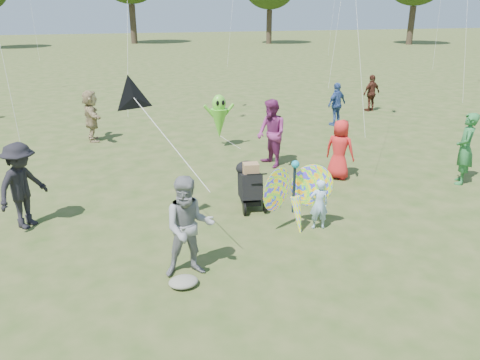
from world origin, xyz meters
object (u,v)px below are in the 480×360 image
object	(u,v)px
crowd_b	(22,186)
crowd_f	(465,149)
jogging_stroller	(249,182)
crowd_a	(340,150)
adult_man	(189,227)
crowd_d	(91,116)
crowd_c	(337,104)
crowd_h	(371,93)
crowd_e	(271,134)
child_girl	(319,204)
butterfly_kite	(296,196)
alien_kite	(219,118)

from	to	relation	value
crowd_b	crowd_f	xyz separation A→B (m)	(10.56, -0.45, 0.02)
crowd_f	jogging_stroller	bearing A→B (deg)	-51.93
crowd_a	jogging_stroller	xyz separation A→B (m)	(-2.88, -1.17, -0.19)
adult_man	crowd_d	distance (m)	9.55
crowd_b	jogging_stroller	size ratio (longest dim) A/B	1.67
crowd_a	crowd_c	distance (m)	6.10
crowd_b	crowd_f	world-z (taller)	crowd_f
crowd_h	crowd_e	bearing A→B (deg)	24.46
child_girl	crowd_f	distance (m)	4.95
crowd_a	crowd_h	bearing A→B (deg)	-77.77
crowd_f	butterfly_kite	xyz separation A→B (m)	(-5.24, -1.29, -0.19)
alien_kite	crowd_b	bearing A→B (deg)	-139.34
crowd_e	crowd_f	distance (m)	5.09
child_girl	crowd_b	distance (m)	6.11
crowd_e	jogging_stroller	bearing A→B (deg)	-39.46
crowd_f	crowd_h	bearing A→B (deg)	-157.62
child_girl	crowd_h	xyz separation A→B (m)	(7.31, 10.03, 0.26)
crowd_h	crowd_b	bearing A→B (deg)	15.67
crowd_f	alien_kite	world-z (taller)	crowd_f
crowd_e	crowd_f	world-z (taller)	crowd_e
crowd_d	jogging_stroller	world-z (taller)	crowd_d
crowd_a	crowd_b	size ratio (longest dim) A/B	0.88
butterfly_kite	alien_kite	distance (m)	6.32
adult_man	crowd_f	size ratio (longest dim) A/B	0.96
crowd_c	butterfly_kite	xyz separation A→B (m)	(-5.09, -8.00, -0.08)
adult_man	butterfly_kite	xyz separation A→B (m)	(2.39, 1.08, -0.15)
crowd_b	crowd_d	distance (m)	6.73
crowd_c	crowd_e	world-z (taller)	crowd_e
crowd_b	crowd_e	xyz separation A→B (m)	(6.27, 2.29, 0.05)
adult_man	crowd_c	size ratio (longest dim) A/B	1.08
butterfly_kite	crowd_d	bearing A→B (deg)	115.45
crowd_b	crowd_c	distance (m)	12.15
crowd_h	jogging_stroller	xyz separation A→B (m)	(-8.35, -8.57, -0.18)
crowd_c	crowd_e	size ratio (longest dim) A/B	0.85
adult_man	jogging_stroller	bearing A→B (deg)	57.85
crowd_f	crowd_h	distance (m)	9.03
crowd_b	crowd_c	size ratio (longest dim) A/B	1.11
crowd_e	jogging_stroller	size ratio (longest dim) A/B	1.77
crowd_h	alien_kite	bearing A→B (deg)	8.62
crowd_b	crowd_h	distance (m)	15.48
crowd_a	crowd_f	world-z (taller)	crowd_f
crowd_c	crowd_h	bearing A→B (deg)	-168.51
crowd_d	adult_man	bearing A→B (deg)	-175.07
crowd_c	alien_kite	world-z (taller)	alien_kite
adult_man	alien_kite	xyz separation A→B (m)	(2.40, 7.40, 0.08)
crowd_c	crowd_f	distance (m)	6.70
crowd_e	child_girl	bearing A→B (deg)	-16.38
crowd_h	crowd_f	bearing A→B (deg)	57.13
crowd_h	jogging_stroller	distance (m)	11.97
crowd_b	crowd_f	size ratio (longest dim) A/B	0.98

